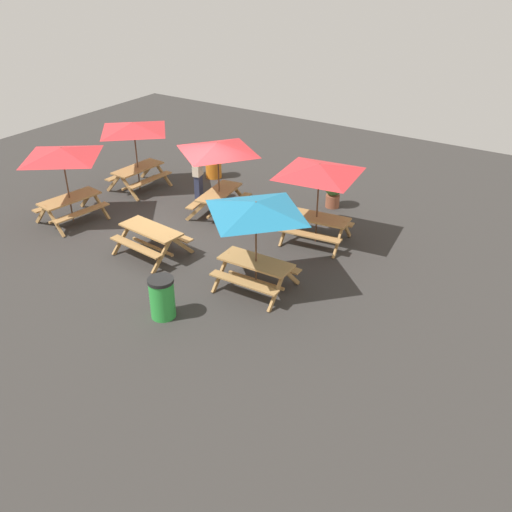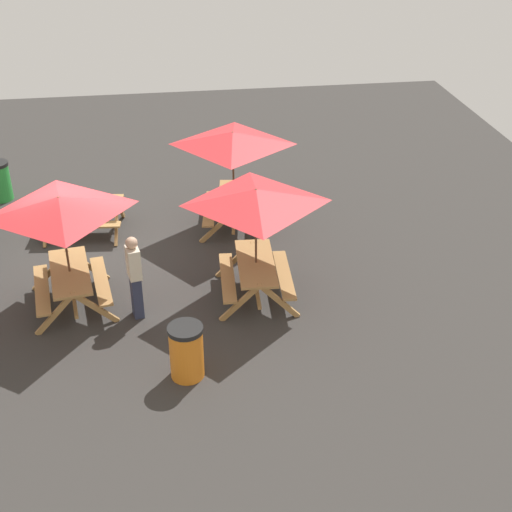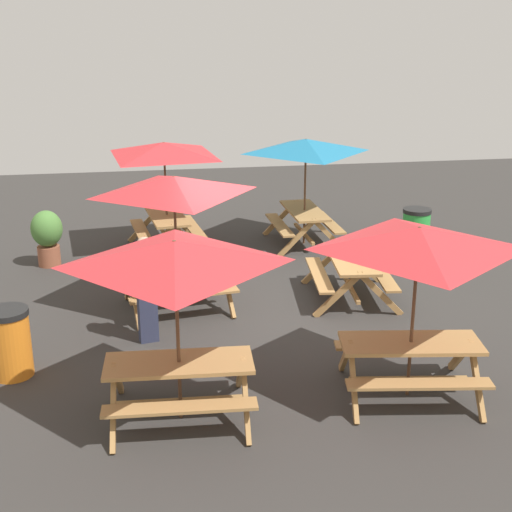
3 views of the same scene
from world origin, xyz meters
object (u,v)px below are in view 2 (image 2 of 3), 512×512
object	(u,v)px
picnic_table_3	(233,145)
trash_bin_orange	(186,351)
picnic_table_2	(61,213)
person_standing	(135,275)
picnic_table_1	(256,205)
picnic_table_4	(83,210)

from	to	relation	value
picnic_table_3	trash_bin_orange	distance (m)	5.60
picnic_table_2	person_standing	size ratio (longest dim) A/B	1.40
picnic_table_1	picnic_table_4	world-z (taller)	picnic_table_1
picnic_table_3	person_standing	xyz separation A→B (m)	(-2.22, -3.33, -1.10)
picnic_table_4	trash_bin_orange	world-z (taller)	trash_bin_orange
picnic_table_1	picnic_table_2	size ratio (longest dim) A/B	1.00
picnic_table_1	picnic_table_3	world-z (taller)	same
trash_bin_orange	picnic_table_3	bearing A→B (deg)	74.90
person_standing	picnic_table_4	bearing A→B (deg)	-173.41
picnic_table_1	picnic_table_3	xyz separation A→B (m)	(-0.07, 2.98, 0.00)
picnic_table_3	picnic_table_4	bearing A→B (deg)	94.53
trash_bin_orange	person_standing	world-z (taller)	person_standing
picnic_table_2	person_standing	bearing A→B (deg)	-121.77
trash_bin_orange	picnic_table_2	bearing A→B (deg)	130.10
picnic_table_2	picnic_table_3	xyz separation A→B (m)	(3.44, 2.80, 0.00)
picnic_table_2	person_standing	distance (m)	1.73
picnic_table_4	trash_bin_orange	size ratio (longest dim) A/B	1.97
picnic_table_4	trash_bin_orange	bearing A→B (deg)	-63.99
picnic_table_1	picnic_table_4	distance (m)	4.94
picnic_table_1	trash_bin_orange	xyz separation A→B (m)	(-1.48, -2.23, -1.49)
picnic_table_3	trash_bin_orange	size ratio (longest dim) A/B	2.38
trash_bin_orange	person_standing	xyz separation A→B (m)	(-0.81, 1.89, 0.39)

